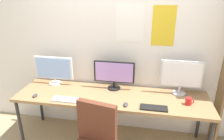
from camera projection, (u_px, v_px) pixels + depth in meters
name	position (u px, v px, depth m)	size (l,w,h in m)	color
wall_back	(117.00, 47.00, 2.96)	(4.98, 0.11, 2.60)	silver
desk	(111.00, 99.00, 2.80)	(2.58, 0.68, 0.74)	#936D47
monitor_left	(54.00, 69.00, 3.04)	(0.57, 0.18, 0.42)	silver
monitor_center	(114.00, 74.00, 2.90)	(0.57, 0.18, 0.41)	black
monitor_right	(181.00, 76.00, 2.73)	(0.54, 0.18, 0.47)	silver
keyboard_left	(65.00, 100.00, 2.66)	(0.34, 0.13, 0.02)	silver
keyboard_right	(154.00, 108.00, 2.48)	(0.33, 0.13, 0.02)	black
mouse_left_side	(126.00, 104.00, 2.54)	(0.06, 0.10, 0.03)	#38383D
mouse_right_side	(35.00, 95.00, 2.76)	(0.06, 0.10, 0.03)	#38383D
coffee_mug	(189.00, 101.00, 2.55)	(0.11, 0.08, 0.09)	red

